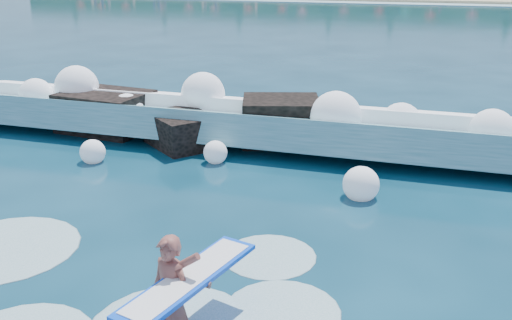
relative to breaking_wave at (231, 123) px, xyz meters
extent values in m
plane|color=#072D3D|center=(0.77, -6.72, -0.55)|extent=(200.00, 200.00, 0.00)
cube|color=silver|center=(0.77, 60.28, -0.51)|extent=(140.00, 5.00, 0.08)
cube|color=teal|center=(0.00, -0.16, -0.09)|extent=(18.30, 2.79, 1.53)
cube|color=white|center=(0.00, 0.64, 0.36)|extent=(18.30, 1.29, 0.71)
cube|color=black|center=(-4.23, -0.08, -0.05)|extent=(2.90, 2.31, 1.46)
cube|color=black|center=(-1.23, -0.88, -0.16)|extent=(2.56, 2.48, 1.12)
cube|color=black|center=(1.47, 0.32, 0.00)|extent=(2.66, 2.36, 1.57)
imported|color=brown|center=(2.38, -9.21, 0.07)|extent=(0.80, 0.65, 1.90)
cube|color=blue|center=(2.66, -9.16, 0.40)|extent=(1.22, 2.67, 0.06)
cube|color=white|center=(2.66, -9.16, 0.42)|extent=(1.06, 2.43, 0.06)
sphere|color=white|center=(-6.67, -0.26, 0.47)|extent=(1.08, 1.08, 1.08)
sphere|color=white|center=(-5.41, 0.21, 0.71)|extent=(1.42, 1.42, 1.42)
sphere|color=white|center=(-3.35, -0.26, 0.19)|extent=(1.08, 1.08, 1.08)
sphere|color=white|center=(-1.12, 0.60, 0.69)|extent=(1.37, 1.37, 1.37)
sphere|color=white|center=(0.87, -0.07, 0.15)|extent=(0.90, 0.90, 0.90)
sphere|color=white|center=(3.19, -0.18, 0.51)|extent=(1.43, 1.43, 1.43)
sphere|color=white|center=(4.94, 0.60, 0.24)|extent=(1.20, 1.20, 1.20)
sphere|color=white|center=(7.31, 0.03, 0.39)|extent=(1.19, 1.19, 1.19)
sphere|color=white|center=(-2.94, -2.92, -0.28)|extent=(0.69, 0.69, 0.69)
sphere|color=white|center=(0.26, -1.98, -0.26)|extent=(0.65, 0.65, 0.65)
sphere|color=white|center=(4.34, -3.23, -0.23)|extent=(0.85, 0.85, 0.85)
ellipsoid|color=silver|center=(3.77, -8.19, -0.55)|extent=(1.88, 1.88, 0.09)
ellipsoid|color=silver|center=(-1.83, -7.75, -0.55)|extent=(2.82, 2.82, 0.14)
ellipsoid|color=silver|center=(3.09, -6.54, -0.55)|extent=(1.76, 1.76, 0.09)
camera|label=1|loc=(5.65, -15.59, 4.67)|focal=40.00mm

